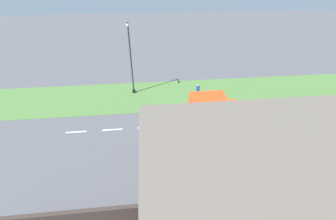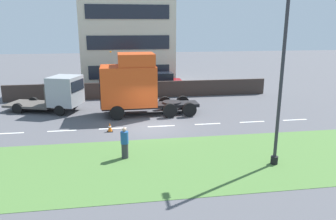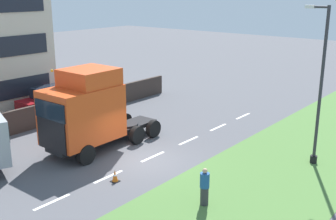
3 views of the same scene
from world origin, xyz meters
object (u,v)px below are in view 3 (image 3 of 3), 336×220
parked_car (50,101)px  lamp_post (319,94)px  pedestrian (205,187)px  traffic_cone_lead (115,176)px  lorry_cab (87,111)px

parked_car → lamp_post: lamp_post is taller
parked_car → lamp_post: size_ratio=0.56×
parked_car → pedestrian: parked_car is taller
parked_car → traffic_cone_lead: parked_car is taller
lorry_cab → parked_car: 8.22m
traffic_cone_lead → lamp_post: bearing=-128.1°
lorry_cab → traffic_cone_lead: bearing=155.8°
pedestrian → traffic_cone_lead: bearing=10.5°
lamp_post → lorry_cab: bearing=32.0°
traffic_cone_lead → parked_car: bearing=-22.2°
parked_car → pedestrian: (-15.79, 3.82, -0.20)m
traffic_cone_lead → lorry_cab: bearing=-23.7°
lorry_cab → lamp_post: lamp_post is taller
parked_car → traffic_cone_lead: size_ratio=7.59×
lorry_cab → pedestrian: lorry_cab is taller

